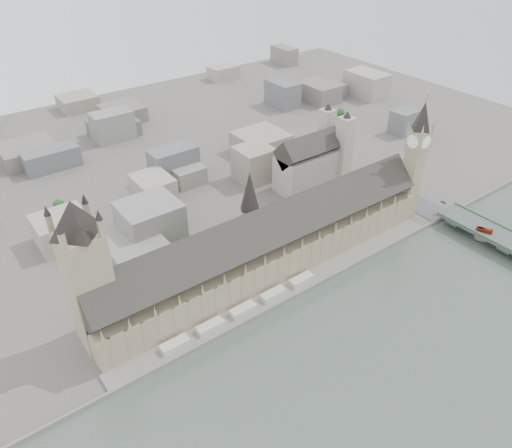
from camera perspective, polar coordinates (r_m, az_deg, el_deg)
ground at (r=352.45m, az=3.19°, el=-6.91°), size 900.00×900.00×0.00m
embankment_wall at (r=343.06m, az=4.79°, el=-8.02°), size 600.00×1.50×3.00m
river_terrace at (r=347.54m, az=3.98°, el=-7.43°), size 270.00×15.00×2.00m
terrace_tents at (r=327.50m, az=-1.51°, el=-9.76°), size 118.00×7.00×4.00m
palace_of_westminster at (r=350.21m, az=1.26°, el=-2.41°), size 265.00×40.73×55.44m
elizabeth_tower at (r=413.98m, az=17.80°, el=7.68°), size 17.00×17.00×107.50m
victoria_tower at (r=292.18m, az=-18.84°, el=-5.01°), size 30.00×30.00×100.00m
central_tower at (r=329.74m, az=-0.71°, el=2.43°), size 13.00×13.00×48.00m
westminster_abbey at (r=460.18m, az=6.51°, el=7.22°), size 68.00×36.00×64.00m
city_skyline_inland at (r=524.34m, az=-14.17°, el=9.11°), size 720.00×360.00×38.00m
park_trees at (r=381.18m, az=-3.67°, el=-1.90°), size 110.00×30.00×15.00m
red_bus_north at (r=422.59m, az=24.64°, el=-0.64°), size 7.53×12.09×3.34m
car_approach at (r=449.09m, az=20.65°, el=2.32°), size 2.82×5.20×1.43m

